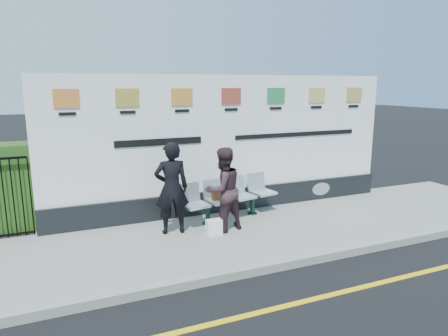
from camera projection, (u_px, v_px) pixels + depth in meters
name	position (u px, v px, depth m)	size (l,w,h in m)	color
ground	(307.00, 301.00, 5.50)	(80.00, 80.00, 0.00)	black
pavement	(234.00, 235.00, 7.74)	(14.00, 3.00, 0.12)	gray
kerb	(272.00, 266.00, 6.38)	(14.00, 0.18, 0.14)	gray
yellow_line	(308.00, 301.00, 5.50)	(14.00, 0.10, 0.01)	yellow
billboard	(230.00, 153.00, 8.86)	(8.00, 0.30, 3.00)	black
bench	(231.00, 208.00, 8.45)	(2.19, 0.57, 0.47)	silver
woman_left	(172.00, 188.00, 7.52)	(0.65, 0.42, 1.77)	black
woman_right	(223.00, 190.00, 7.66)	(0.80, 0.62, 1.64)	#39252A
handbag_brown	(219.00, 194.00, 8.22)	(0.30, 0.13, 0.24)	black
carrier_bag_white	(214.00, 227.00, 7.56)	(0.29, 0.18, 0.29)	white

